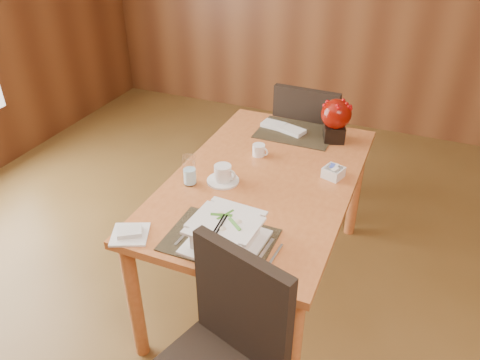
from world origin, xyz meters
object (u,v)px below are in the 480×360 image
at_px(coffee_cup, 223,175).
at_px(bread_plate, 130,235).
at_px(dining_table, 264,192).
at_px(creamer_jug, 259,150).
at_px(sugar_caddy, 333,172).
at_px(near_chair, 221,356).
at_px(water_glass, 189,170).
at_px(berry_decor, 336,118).
at_px(far_chair, 308,141).
at_px(soup_setting, 226,233).

xyz_separation_m(coffee_cup, bread_plate, (-0.19, -0.55, -0.03)).
bearing_deg(dining_table, creamer_jug, 118.02).
relative_size(sugar_caddy, near_chair, 0.10).
xyz_separation_m(coffee_cup, near_chair, (0.36, -0.81, -0.24)).
height_order(water_glass, creamer_jug, water_glass).
xyz_separation_m(berry_decor, far_chair, (-0.23, 0.33, -0.36)).
bearing_deg(berry_decor, coffee_cup, -122.09).
bearing_deg(creamer_jug, berry_decor, 59.91).
relative_size(sugar_caddy, bread_plate, 0.60).
xyz_separation_m(soup_setting, far_chair, (-0.03, 1.43, -0.27)).
relative_size(berry_decor, bread_plate, 1.66).
bearing_deg(bread_plate, coffee_cup, 70.78).
distance_m(near_chair, far_chair, 1.81).
distance_m(dining_table, bread_plate, 0.77).
bearing_deg(bread_plate, creamer_jug, 73.33).
distance_m(creamer_jug, far_chair, 0.71).
xyz_separation_m(water_glass, far_chair, (0.33, 1.07, -0.29)).
xyz_separation_m(berry_decor, near_chair, (-0.06, -1.47, -0.35)).
xyz_separation_m(dining_table, far_chair, (0.01, 0.86, -0.11)).
height_order(berry_decor, near_chair, berry_decor).
relative_size(soup_setting, bread_plate, 2.07).
relative_size(coffee_cup, far_chair, 0.17).
distance_m(creamer_jug, sugar_caddy, 0.44).
height_order(coffee_cup, near_chair, near_chair).
distance_m(water_glass, near_chair, 0.93).
height_order(water_glass, sugar_caddy, water_glass).
height_order(coffee_cup, water_glass, water_glass).
distance_m(soup_setting, sugar_caddy, 0.76).
height_order(soup_setting, berry_decor, berry_decor).
bearing_deg(far_chair, soup_setting, 93.09).
xyz_separation_m(dining_table, water_glass, (-0.32, -0.20, 0.18)).
height_order(bread_plate, near_chair, near_chair).
bearing_deg(dining_table, water_glass, -147.90).
bearing_deg(berry_decor, far_chair, 125.01).
height_order(water_glass, far_chair, far_chair).
xyz_separation_m(coffee_cup, sugar_caddy, (0.51, 0.26, -0.01)).
bearing_deg(berry_decor, bread_plate, -116.60).
bearing_deg(dining_table, sugar_caddy, 22.55).
bearing_deg(berry_decor, sugar_caddy, -77.23).
bearing_deg(dining_table, coffee_cup, -145.70).
height_order(berry_decor, far_chair, berry_decor).
bearing_deg(berry_decor, soup_setting, -100.32).
relative_size(soup_setting, near_chair, 0.33).
height_order(water_glass, near_chair, near_chair).
bearing_deg(near_chair, dining_table, 118.47).
bearing_deg(bread_plate, far_chair, 76.17).
xyz_separation_m(soup_setting, berry_decor, (0.20, 1.10, 0.09)).
bearing_deg(bread_plate, dining_table, 61.09).
relative_size(dining_table, near_chair, 1.55).
bearing_deg(sugar_caddy, far_chair, 113.66).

